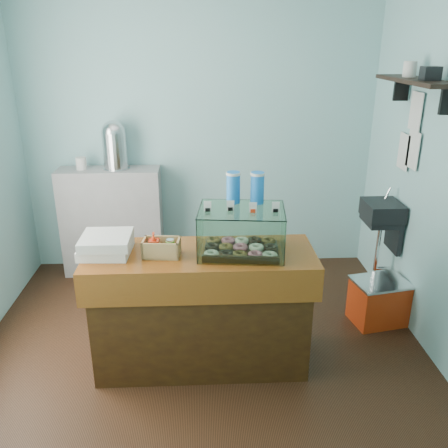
{
  "coord_description": "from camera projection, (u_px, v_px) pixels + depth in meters",
  "views": [
    {
      "loc": [
        0.02,
        -3.25,
        2.27
      ],
      "look_at": [
        0.17,
        -0.15,
        1.07
      ],
      "focal_mm": 38.0,
      "sensor_mm": 36.0,
      "label": 1
    }
  ],
  "objects": [
    {
      "name": "condiment_crate",
      "position": [
        161.0,
        248.0,
        3.22
      ],
      "size": [
        0.26,
        0.17,
        0.17
      ],
      "rotation": [
        0.0,
        0.0,
        -0.09
      ],
      "color": "tan",
      "rests_on": "counter"
    },
    {
      "name": "room_shell",
      "position": [
        202.0,
        130.0,
        3.24
      ],
      "size": [
        3.54,
        3.04,
        2.82
      ],
      "color": "#85BFC2",
      "rests_on": "ground"
    },
    {
      "name": "display_case",
      "position": [
        242.0,
        228.0,
        3.26
      ],
      "size": [
        0.62,
        0.48,
        0.54
      ],
      "rotation": [
        0.0,
        0.0,
        -0.1
      ],
      "color": "#341E0F",
      "rests_on": "counter"
    },
    {
      "name": "back_shelf",
      "position": [
        113.0,
        222.0,
        4.84
      ],
      "size": [
        1.0,
        0.32,
        1.1
      ],
      "primitive_type": "cube",
      "color": "gray",
      "rests_on": "ground"
    },
    {
      "name": "ground",
      "position": [
        202.0,
        341.0,
        3.84
      ],
      "size": [
        3.5,
        3.5,
        0.0
      ],
      "primitive_type": "plane",
      "color": "black",
      "rests_on": "ground"
    },
    {
      "name": "counter",
      "position": [
        201.0,
        308.0,
        3.44
      ],
      "size": [
        1.6,
        0.6,
        0.9
      ],
      "color": "#40250C",
      "rests_on": "ground"
    },
    {
      "name": "pastry_boxes",
      "position": [
        106.0,
        244.0,
        3.25
      ],
      "size": [
        0.35,
        0.35,
        0.13
      ],
      "rotation": [
        0.0,
        0.0,
        -0.05
      ],
      "color": "silver",
      "rests_on": "counter"
    },
    {
      "name": "coffee_urn",
      "position": [
        114.0,
        144.0,
        4.56
      ],
      "size": [
        0.26,
        0.26,
        0.47
      ],
      "color": "silver",
      "rests_on": "back_shelf"
    },
    {
      "name": "red_cooler",
      "position": [
        378.0,
        301.0,
        4.04
      ],
      "size": [
        0.5,
        0.42,
        0.39
      ],
      "rotation": [
        0.0,
        0.0,
        0.2
      ],
      "color": "red",
      "rests_on": "ground"
    }
  ]
}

